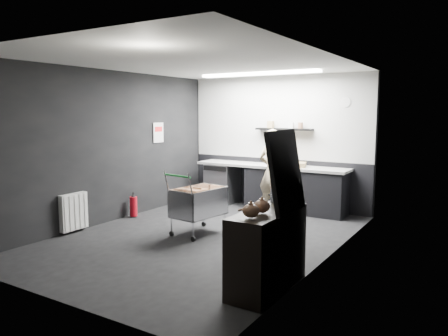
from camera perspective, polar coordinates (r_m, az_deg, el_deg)
The scene contains 22 objects.
floor at distance 7.00m, azimuth -2.76°, elevation -8.98°, with size 5.50×5.50×0.00m, color black.
ceiling at distance 6.76m, azimuth -2.90°, elevation 13.56°, with size 5.50×5.50×0.00m, color silver.
wall_back at distance 9.14m, azimuth 7.00°, elevation 3.42°, with size 5.50×5.50×0.00m, color black.
wall_front at distance 4.76m, azimuth -21.93°, elevation -0.65°, with size 5.50×5.50×0.00m, color black.
wall_left at distance 8.05m, azimuth -14.66°, elevation 2.71°, with size 5.50×5.50×0.00m, color black.
wall_right at distance 5.86m, azimuth 13.52°, elevation 1.09°, with size 5.50×5.50×0.00m, color black.
kitchen_wall_panel at distance 9.10m, azimuth 7.00°, elevation 6.55°, with size 3.95×0.02×1.70m, color #B4B4AF.
dado_panel at distance 9.22m, azimuth 6.86°, elevation -1.86°, with size 3.95×0.02×1.00m, color black.
floating_shelf at distance 8.93m, azimuth 7.85°, elevation 5.05°, with size 1.20×0.22×0.04m, color black.
wall_clock at distance 8.60m, azimuth 15.59°, elevation 8.30°, with size 0.20×0.20×0.03m, color silver.
poster at distance 8.97m, azimuth -8.59°, elevation 4.60°, with size 0.02×0.30×0.40m, color silver.
poster_red_band at distance 8.96m, azimuth -8.57°, elevation 5.04°, with size 0.01×0.22×0.10m, color red.
radiator at distance 7.56m, azimuth -19.04°, elevation -5.42°, with size 0.10×0.50×0.60m, color silver.
ceiling_strip at distance 8.34m, azimuth 4.50°, elevation 12.16°, with size 2.40×0.20×0.04m, color white.
prep_counter at distance 8.89m, azimuth 6.81°, elevation -2.48°, with size 3.20×0.61×0.90m.
person at distance 8.38m, azimuth 6.36°, elevation -0.55°, with size 0.60×0.39×1.65m, color beige.
shopping_cart at distance 7.08m, azimuth -3.36°, elevation -4.75°, with size 0.66×0.99×1.02m.
sideboard at distance 4.94m, azimuth 5.97°, elevation -9.21°, with size 0.51×1.19×1.78m.
fire_extinguisher at distance 8.38m, azimuth -11.74°, elevation -4.84°, with size 0.14×0.14×0.45m.
cardboard_box at distance 8.62m, azimuth 9.10°, elevation 0.44°, with size 0.45×0.34×0.09m, color #947D4F.
pink_tub at distance 8.88m, azimuth 6.03°, elevation 1.00°, with size 0.18×0.18×0.18m, color white.
white_container at distance 8.76m, azimuth 6.87°, elevation 0.76°, with size 0.16×0.12×0.14m, color silver.
Camera 1 is at (3.81, -5.54, 1.97)m, focal length 35.00 mm.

